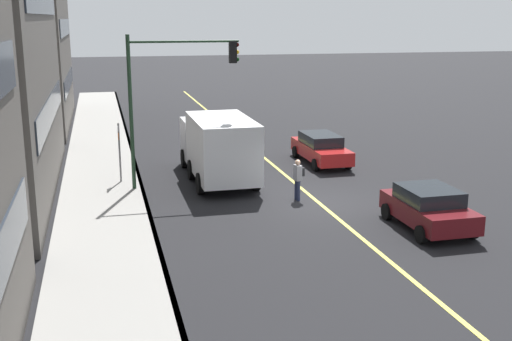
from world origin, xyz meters
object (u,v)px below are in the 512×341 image
Objects in this scene: street_sign_post at (119,149)px; pedestrian_with_backpack at (298,177)px; truck_white at (218,145)px; traffic_light_mast at (171,85)px; car_red at (321,148)px; car_maroon at (428,207)px.

pedestrian_with_backpack is at bearing -121.37° from street_sign_post.
truck_white is 1.11× the size of traffic_light_mast.
pedestrian_with_backpack reaches higher than car_red.
car_maroon is at bearing -132.64° from traffic_light_mast.
car_maroon is 1.42× the size of street_sign_post.
street_sign_post is at bearing 49.52° from car_maroon.
car_maroon is 5.56m from pedestrian_with_backpack.
car_maroon is 10.55m from car_red.
car_red reaches higher than car_maroon.
truck_white reaches higher than pedestrian_with_backpack.
traffic_light_mast is at bearing -121.24° from street_sign_post.
traffic_light_mast is at bearing 58.57° from pedestrian_with_backpack.
car_maroon is at bearing -143.61° from pedestrian_with_backpack.
street_sign_post is (-1.93, 9.94, 0.84)m from car_red.
traffic_light_mast is (7.31, 7.94, 3.68)m from car_maroon.
truck_white reaches higher than street_sign_post.
truck_white is at bearing -92.58° from street_sign_post.
traffic_light_mast reaches higher than car_red.
traffic_light_mast is (-1.12, 2.16, 2.86)m from truck_white.
truck_white is at bearing 110.70° from car_red.
pedestrian_with_backpack is 6.46m from traffic_light_mast.
car_red is at bearing 0.87° from car_maroon.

